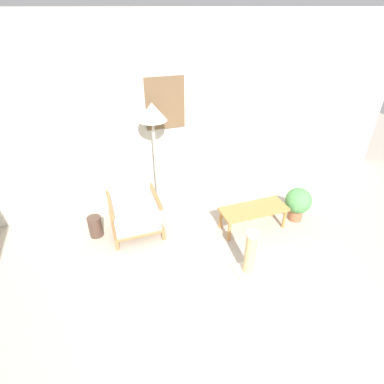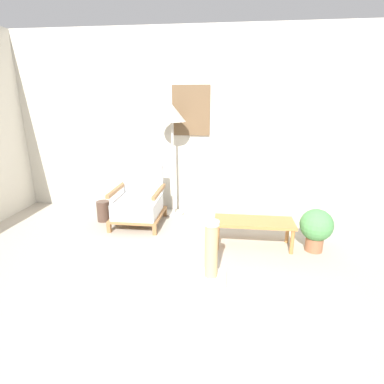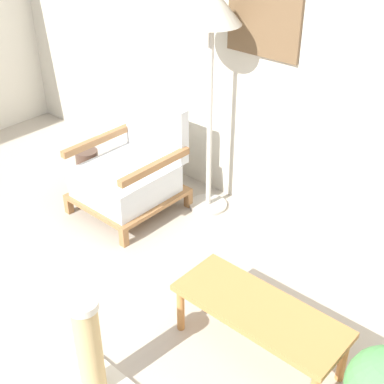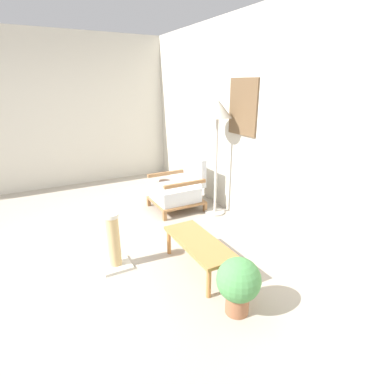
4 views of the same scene
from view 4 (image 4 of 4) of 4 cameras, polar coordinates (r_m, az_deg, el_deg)
The scene contains 9 objects.
ground_plane at distance 3.59m, azimuth -23.93°, elevation -12.84°, with size 14.00×14.00×0.00m, color #A89E8E.
wall_back at distance 4.04m, azimuth 11.27°, elevation 12.67°, with size 8.00×0.09×2.70m.
wall_left at distance 6.00m, azimuth -23.98°, elevation 13.65°, with size 0.06×8.00×2.70m.
armchair at distance 4.60m, azimuth -2.62°, elevation 0.47°, with size 0.67×0.72×0.79m.
floor_lamp at distance 4.18m, azimuth 4.85°, elevation 13.98°, with size 0.40×0.40×1.65m.
coffee_table at distance 3.11m, azimuth 1.31°, elevation -9.98°, with size 0.94×0.37×0.33m.
vase at distance 5.12m, azimuth -5.21°, elevation 0.61°, with size 0.19×0.19×0.30m, color #473328.
potted_plant at distance 2.60m, azimuth 8.83°, elevation -16.67°, with size 0.37×0.37×0.51m.
scratching_post at distance 3.26m, azimuth -14.60°, elevation -9.73°, with size 0.30×0.30×0.61m.
Camera 4 is at (3.08, -0.08, 1.84)m, focal length 28.00 mm.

